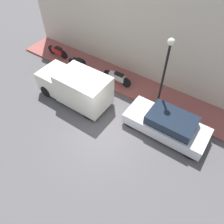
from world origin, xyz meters
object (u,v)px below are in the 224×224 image
Objects in this scene: motorcycle_red at (58,51)px; motorcycle_black at (79,63)px; parked_car at (167,124)px; streetlamp at (166,65)px; delivery_van at (75,86)px; scooter_silver at (117,77)px.

motorcycle_black is at bearing -97.16° from motorcycle_red.
motorcycle_red is (0.29, 2.35, -0.01)m from motorcycle_black.
motorcycle_black is (1.57, 7.38, -0.07)m from parked_car.
motorcycle_red is 0.42× the size of streetlamp.
delivery_van reaches higher than parked_car.
streetlamp is at bearing -93.64° from motorcycle_red.
scooter_silver is 0.48× the size of streetlamp.
motorcycle_black is 0.91× the size of scooter_silver.
scooter_silver is (0.22, -3.02, 0.02)m from motorcycle_black.
motorcycle_black is (2.36, 1.73, -0.46)m from delivery_van.
parked_car is 4.71m from scooter_silver.
parked_car is 3.05m from streetlamp.
motorcycle_black is at bearing 87.70° from streetlamp.
streetlamp is at bearing -92.30° from motorcycle_black.
parked_car is at bearing -112.33° from scooter_silver.
delivery_van is 4.89m from motorcycle_red.
parked_car reaches higher than motorcycle_red.
scooter_silver is 1.13× the size of motorcycle_red.
motorcycle_red is (0.07, 5.37, -0.03)m from scooter_silver.
motorcycle_black is 3.03m from scooter_silver.
streetlamp reaches higher than motorcycle_red.
motorcycle_red is (1.87, 9.73, -0.08)m from parked_car.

